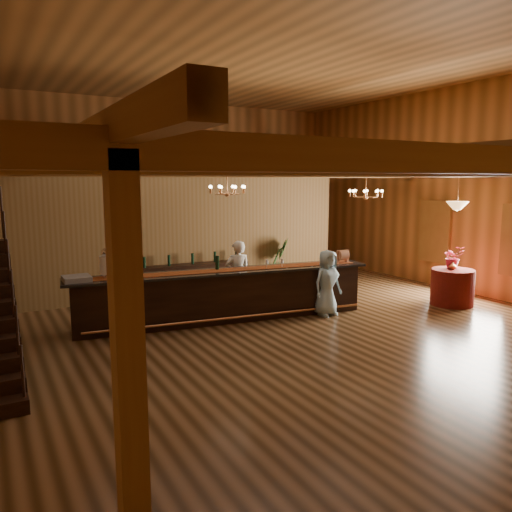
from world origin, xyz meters
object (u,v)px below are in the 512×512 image
raffle_drum (342,255)px  staff_second (125,281)px  chandelier_right (366,193)px  bartender (238,275)px  pendant_lamp (457,206)px  backbar_shelf (193,279)px  guest (327,283)px  floor_plant (278,262)px  chandelier_left (227,189)px  beverage_dispenser (106,264)px  round_table (452,287)px  tasting_bar (225,295)px

raffle_drum → staff_second: (-4.78, 1.14, -0.34)m
chandelier_right → bartender: (-3.02, 0.87, -1.87)m
raffle_drum → pendant_lamp: 2.99m
backbar_shelf → guest: size_ratio=2.01×
floor_plant → chandelier_left: bearing=-139.4°
beverage_dispenser → round_table: beverage_dispenser is taller
staff_second → guest: size_ratio=1.25×
chandelier_left → staff_second: (-2.11, 0.53, -1.88)m
backbar_shelf → guest: (1.88, -3.31, 0.32)m
round_table → backbar_shelf: bearing=141.8°
backbar_shelf → staff_second: staff_second is taller
raffle_drum → bartender: (-2.16, 1.11, -0.46)m
floor_plant → chandelier_right: bearing=-73.7°
backbar_shelf → staff_second: size_ratio=1.60×
bartender → guest: bearing=149.1°
guest → backbar_shelf: bearing=113.4°
beverage_dispenser → floor_plant: size_ratio=0.44×
pendant_lamp → floor_plant: (-2.51, 3.96, -1.72)m
floor_plant → pendant_lamp: bearing=-57.6°
backbar_shelf → staff_second: bearing=-134.9°
tasting_bar → backbar_shelf: tasting_bar is taller
backbar_shelf → chandelier_right: 4.92m
bartender → pendant_lamp: bearing=168.3°
beverage_dispenser → bartender: beverage_dispenser is taller
beverage_dispenser → round_table: (7.78, -1.82, -0.94)m
tasting_bar → round_table: bearing=-7.4°
staff_second → floor_plant: (4.84, 1.81, -0.24)m
chandelier_left → floor_plant: (2.73, 2.34, -2.12)m
guest → pendant_lamp: bearing=-18.5°
pendant_lamp → tasting_bar: bearing=165.0°
chandelier_left → staff_second: chandelier_left is taller
guest → tasting_bar: bearing=155.0°
round_table → guest: (-3.23, 0.71, 0.30)m
beverage_dispenser → floor_plant: beverage_dispenser is taller
chandelier_right → staff_second: size_ratio=0.43×
backbar_shelf → bartender: 1.96m
chandelier_right → floor_plant: (-0.79, 2.70, -2.00)m
raffle_drum → chandelier_left: bearing=167.3°
raffle_drum → chandelier_left: size_ratio=0.42×
chandelier_left → round_table: bearing=-17.2°
round_table → chandelier_right: 3.10m
backbar_shelf → chandelier_right: chandelier_right is taller
round_table → staff_second: bearing=163.7°
chandelier_left → chandelier_right: (3.52, -0.36, -0.12)m
backbar_shelf → pendant_lamp: pendant_lamp is taller
round_table → bartender: (-4.74, 2.13, 0.38)m
beverage_dispenser → raffle_drum: bearing=-8.7°
bartender → tasting_bar: bearing=58.3°
bartender → beverage_dispenser: bearing=18.4°
beverage_dispenser → chandelier_left: bearing=-4.5°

